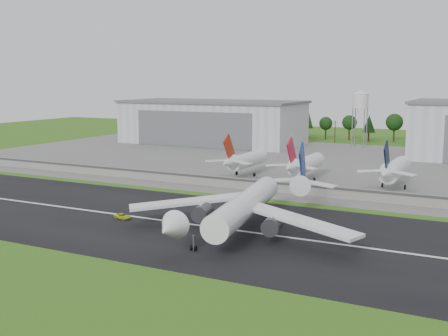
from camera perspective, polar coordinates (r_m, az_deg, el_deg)
The scene contains 14 objects.
ground at distance 125.07m, azimuth -4.91°, elevation -6.90°, with size 600.00×600.00×0.00m, color #3B6A19.
runway at distance 133.32m, azimuth -2.62°, elevation -5.85°, with size 320.00×60.00×0.10m, color black.
runway_centerline at distance 133.31m, azimuth -2.62°, elevation -5.83°, with size 220.00×1.00×0.02m, color white.
apron at distance 233.38m, azimuth 10.91°, elevation 0.39°, with size 320.00×150.00×0.10m, color slate.
blast_fence at distance 172.45m, azimuth 4.82°, elevation -1.88°, with size 240.00×0.61×3.50m.
hangar_west at distance 304.03m, azimuth -1.22°, elevation 4.70°, with size 97.00×44.00×23.20m.
water_tower at distance 295.17m, azimuth 13.70°, elevation 6.83°, with size 8.40×8.40×29.40m.
utility_poles at distance 310.42m, azimuth 15.08°, elevation 2.32°, with size 230.00×3.00×12.00m, color black, non-canonical shape.
treeline at distance 325.02m, azimuth 15.65°, elevation 2.58°, with size 320.00×16.00×22.00m, color black, non-canonical shape.
main_airliner at distance 126.37m, azimuth 2.03°, elevation -4.41°, with size 56.44×59.09×18.17m.
ground_vehicle at distance 141.37m, azimuth -10.26°, elevation -4.84°, with size 2.12×4.60×1.28m, color #C1D619.
parked_jet_red_a at distance 198.96m, azimuth 2.01°, elevation 0.80°, with size 7.36×31.29×16.42m.
parked_jet_red_b at distance 190.70m, azimuth 8.06°, elevation 0.37°, with size 7.36×31.29×16.43m.
parked_jet_navy at distance 183.31m, azimuth 16.84°, elevation -0.19°, with size 7.36×31.29×16.70m.
Camera 1 is at (64.22, -101.79, 34.03)m, focal length 45.00 mm.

